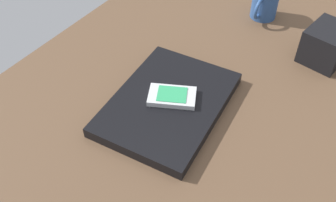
# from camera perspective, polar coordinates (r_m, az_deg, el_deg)

# --- Properties ---
(desk_surface) EXTENTS (1.20, 0.80, 0.03)m
(desk_surface) POSITION_cam_1_polar(r_m,az_deg,el_deg) (0.89, 4.04, 1.87)
(desk_surface) COLOR brown
(desk_surface) RESTS_ON ground
(laptop_closed) EXTENTS (0.32, 0.24, 0.02)m
(laptop_closed) POSITION_cam_1_polar(r_m,az_deg,el_deg) (0.81, 0.00, -0.39)
(laptop_closed) COLOR black
(laptop_closed) RESTS_ON desk_surface
(cell_phone_on_laptop) EXTENTS (0.10, 0.12, 0.01)m
(cell_phone_on_laptop) POSITION_cam_1_polar(r_m,az_deg,el_deg) (0.80, 0.61, 0.71)
(cell_phone_on_laptop) COLOR silver
(cell_phone_on_laptop) RESTS_ON laptop_closed
(coffee_mug) EXTENTS (0.10, 0.07, 0.09)m
(coffee_mug) POSITION_cam_1_polar(r_m,az_deg,el_deg) (1.10, 14.18, 14.01)
(coffee_mug) COLOR #2D518C
(coffee_mug) RESTS_ON desk_surface
(desk_organizer) EXTENTS (0.12, 0.11, 0.09)m
(desk_organizer) POSITION_cam_1_polar(r_m,az_deg,el_deg) (0.99, 22.54, 7.76)
(desk_organizer) COLOR black
(desk_organizer) RESTS_ON desk_surface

